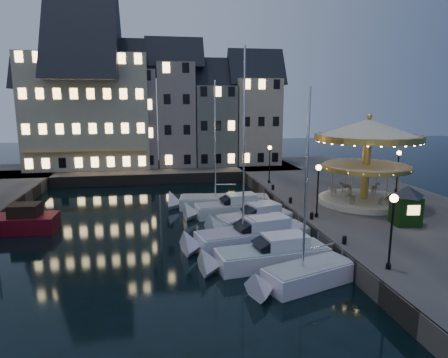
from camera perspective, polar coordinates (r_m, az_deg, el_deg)
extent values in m
plane|color=black|center=(29.86, 0.67, -9.04)|extent=(160.00, 160.00, 0.00)
cube|color=#474442|center=(39.77, 19.35, -3.55)|extent=(16.00, 56.00, 1.30)
cube|color=#474442|center=(56.49, -12.48, 1.02)|extent=(44.00, 12.00, 1.30)
cube|color=#47423A|center=(36.63, 8.28, -4.26)|extent=(0.15, 44.00, 1.30)
cube|color=#47423A|center=(50.52, -10.53, -0.08)|extent=(48.00, 0.15, 1.30)
cylinder|color=black|center=(23.92, 22.42, -11.43)|extent=(0.28, 0.28, 0.30)
cylinder|color=black|center=(23.34, 22.74, -7.45)|extent=(0.12, 0.12, 3.80)
sphere|color=#FFD18C|center=(22.80, 23.13, -2.55)|extent=(0.44, 0.44, 0.44)
cylinder|color=black|center=(32.31, 13.07, -5.05)|extent=(0.28, 0.28, 0.30)
cylinder|color=black|center=(31.88, 13.21, -2.03)|extent=(0.12, 0.12, 3.80)
sphere|color=#FFD18C|center=(31.49, 13.37, 1.61)|extent=(0.44, 0.44, 0.44)
cylinder|color=black|center=(44.70, 6.46, -0.37)|extent=(0.28, 0.28, 0.30)
cylinder|color=black|center=(44.39, 6.51, 1.85)|extent=(0.12, 0.12, 3.80)
sphere|color=#FFD18C|center=(44.11, 6.57, 4.48)|extent=(0.44, 0.44, 0.44)
cylinder|color=black|center=(43.55, 23.35, -1.52)|extent=(0.28, 0.28, 0.30)
cylinder|color=black|center=(43.23, 23.53, 0.74)|extent=(0.12, 0.12, 3.80)
sphere|color=#FFD18C|center=(42.95, 23.74, 3.43)|extent=(0.44, 0.44, 0.44)
cylinder|color=black|center=(26.87, 16.81, -8.46)|extent=(0.28, 0.28, 0.40)
sphere|color=black|center=(26.80, 16.84, -8.02)|extent=(0.30, 0.30, 0.30)
cylinder|color=black|center=(31.63, 12.41, -5.28)|extent=(0.28, 0.28, 0.40)
sphere|color=black|center=(31.57, 12.43, -4.90)|extent=(0.30, 0.30, 0.30)
cylinder|color=black|center=(36.14, 9.47, -3.11)|extent=(0.28, 0.28, 0.40)
sphere|color=black|center=(36.09, 9.48, -2.77)|extent=(0.30, 0.30, 0.30)
cylinder|color=black|center=(41.24, 7.00, -1.28)|extent=(0.28, 0.28, 0.40)
sphere|color=black|center=(41.19, 7.00, -0.98)|extent=(0.30, 0.30, 0.30)
cube|color=gray|center=(59.48, -23.85, 6.81)|extent=(5.00, 8.00, 11.00)
cube|color=gray|center=(58.37, -18.65, 7.59)|extent=(5.60, 8.00, 12.00)
cube|color=gray|center=(57.72, -12.68, 8.37)|extent=(6.20, 8.00, 13.00)
cube|color=gray|center=(57.68, -6.93, 9.05)|extent=(5.00, 8.00, 14.00)
cube|color=slate|center=(58.27, -1.48, 7.67)|extent=(5.60, 8.00, 11.00)
cube|color=tan|center=(59.40, 4.36, 8.19)|extent=(6.20, 8.00, 12.00)
cube|color=#BEBA96|center=(58.30, -18.70, 9.07)|extent=(16.00, 9.00, 15.00)
cube|color=silver|center=(23.90, 12.15, -13.44)|extent=(5.85, 3.80, 1.30)
cube|color=#8D979C|center=(23.63, 12.22, -11.96)|extent=(5.53, 3.55, 0.10)
cylinder|color=silver|center=(21.87, 11.65, -0.74)|extent=(0.14, 0.14, 9.56)
cube|color=silver|center=(26.00, 6.91, -11.20)|extent=(7.37, 3.25, 1.30)
cube|color=#82979A|center=(25.75, 6.94, -9.82)|extent=(6.99, 3.01, 0.10)
cube|color=silver|center=(25.94, 8.72, -8.69)|extent=(2.91, 2.11, 0.80)
cube|color=black|center=(25.42, 5.76, -9.28)|extent=(1.40, 1.80, 0.95)
cube|color=silver|center=(29.44, 4.24, -8.43)|extent=(8.71, 4.14, 1.30)
cube|color=gray|center=(29.22, 4.25, -7.20)|extent=(8.26, 3.86, 0.10)
cube|color=silver|center=(29.52, 6.04, -6.16)|extent=(3.50, 2.47, 0.80)
cube|color=black|center=(28.85, 3.06, -6.74)|extent=(1.70, 1.97, 1.03)
cylinder|color=silver|center=(27.62, 2.85, 3.73)|extent=(0.14, 0.14, 11.28)
cube|color=silver|center=(33.23, 4.59, -6.14)|extent=(6.68, 4.06, 1.30)
cube|color=#93989B|center=(33.04, 4.60, -5.03)|extent=(6.33, 3.79, 0.10)
cube|color=silver|center=(33.30, 5.73, -4.15)|extent=(2.79, 2.40, 0.80)
cube|color=black|center=(32.71, 3.85, -4.59)|extent=(1.51, 1.92, 0.90)
cube|color=silver|center=(36.53, 1.28, -4.51)|extent=(7.02, 3.07, 1.30)
cube|color=gray|center=(36.36, 1.28, -3.50)|extent=(6.67, 2.85, 0.10)
cube|color=silver|center=(36.50, 2.51, -2.75)|extent=(2.77, 2.00, 0.80)
cube|color=black|center=(36.12, 0.46, -3.05)|extent=(1.34, 1.71, 0.93)
cube|color=silver|center=(39.09, 0.04, -3.47)|extent=(8.87, 3.67, 1.30)
cube|color=gray|center=(38.93, 0.04, -2.51)|extent=(8.42, 3.41, 0.10)
cylinder|color=silver|center=(37.97, -1.27, 5.98)|extent=(0.14, 0.14, 11.59)
cube|color=maroon|center=(36.30, -28.62, -5.84)|extent=(7.69, 2.95, 1.50)
cube|color=black|center=(35.46, -26.54, -4.01)|extent=(2.30, 1.91, 1.01)
cylinder|color=beige|center=(37.70, 19.31, -2.93)|extent=(7.86, 7.86, 0.49)
cylinder|color=gold|center=(37.08, 19.63, 2.01)|extent=(0.69, 0.69, 6.09)
cylinder|color=beige|center=(37.09, 19.62, 1.86)|extent=(7.27, 7.27, 0.18)
cylinder|color=gold|center=(37.12, 19.60, 1.59)|extent=(7.55, 7.55, 0.34)
cone|color=beige|center=(36.75, 19.95, 6.85)|extent=(9.04, 9.04, 1.57)
cylinder|color=gold|center=(36.81, 19.86, 5.56)|extent=(9.04, 9.04, 0.49)
sphere|color=gold|center=(36.70, 20.05, 8.38)|extent=(0.49, 0.49, 0.49)
imported|color=beige|center=(39.54, 22.15, -1.40)|extent=(1.64, 1.19, 0.98)
cube|color=black|center=(32.31, 24.52, -4.11)|extent=(2.00, 2.00, 2.12)
pyramid|color=black|center=(31.91, 24.79, -0.88)|extent=(2.83, 2.83, 0.80)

